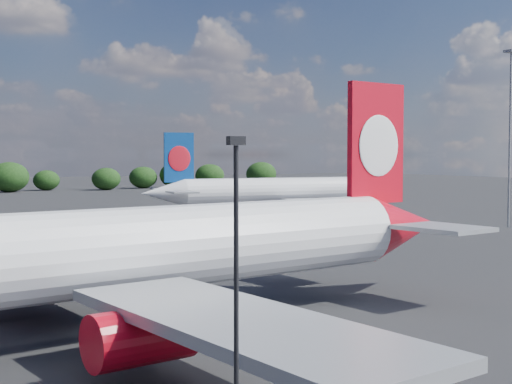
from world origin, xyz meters
name	(u,v)px	position (x,y,z in m)	size (l,w,h in m)	color
qantas_airliner	(163,250)	(9.50, 11.51, 4.76)	(47.89, 45.69, 15.64)	white
china_southern_airliner	(271,192)	(52.74, 75.41, 4.22)	(42.51, 40.47, 13.86)	white
apron_lamp_post	(236,288)	(4.71, -7.82, 6.13)	(0.55, 0.30, 10.96)	black
floodlight_mast_near	(510,115)	(74.11, 44.40, 15.96)	(1.60, 1.60, 25.14)	gray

